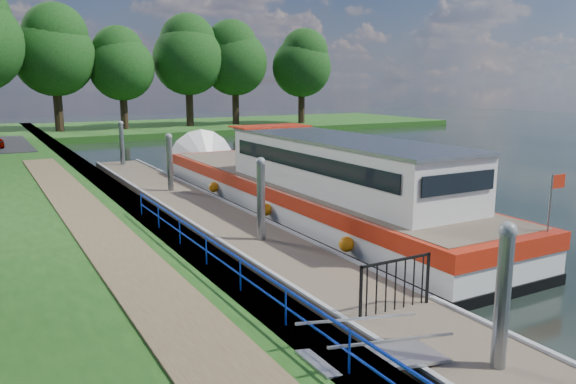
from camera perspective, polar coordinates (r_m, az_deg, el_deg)
ground at (r=11.12m, az=18.30°, el=-17.22°), size 160.00×160.00×0.00m
bank_edge at (r=22.50m, az=-16.07°, el=-1.55°), size 1.10×90.00×0.78m
far_bank at (r=61.78m, az=-10.92°, el=6.48°), size 60.00×18.00×0.60m
footpath at (r=15.39m, az=-16.76°, el=-5.84°), size 1.60×40.00×0.05m
blue_fence at (r=11.23m, az=-2.74°, el=-9.00°), size 0.04×18.04×0.72m
pontoon at (r=21.40m, az=-8.13°, el=-2.42°), size 2.50×30.00×0.56m
mooring_piles at (r=21.17m, az=-8.21°, el=0.46°), size 0.30×27.30×3.55m
gangway at (r=10.01m, az=8.84°, el=-16.06°), size 2.58×1.00×0.92m
gate_panel at (r=12.09m, az=10.89°, el=-8.52°), size 1.85×0.05×1.15m
barge at (r=22.29m, az=0.93°, el=0.61°), size 4.36×21.15×4.78m
horizon_trees at (r=55.49m, az=-23.88°, el=13.14°), size 54.38×10.03×12.87m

